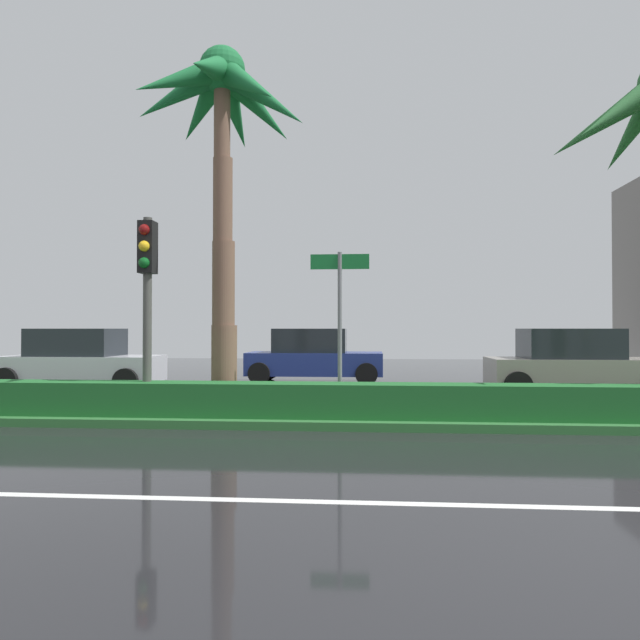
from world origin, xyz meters
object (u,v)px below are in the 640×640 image
object	(u,v)px
car_in_traffic_second	(313,356)
car_in_traffic_third	(573,364)
traffic_signal_median_left	(147,278)
street_name_sign	(340,309)
palm_tree_mid_left	(222,121)
car_in_traffic_leading	(80,361)

from	to	relation	value
car_in_traffic_second	car_in_traffic_third	xyz separation A→B (m)	(6.98, -3.31, 0.00)
traffic_signal_median_left	car_in_traffic_third	distance (m)	10.73
street_name_sign	palm_tree_mid_left	bearing A→B (deg)	173.24
car_in_traffic_second	car_in_traffic_third	bearing A→B (deg)	-25.39
palm_tree_mid_left	car_in_traffic_third	bearing A→B (deg)	28.08
car_in_traffic_third	car_in_traffic_leading	bearing A→B (deg)	178.49
traffic_signal_median_left	street_name_sign	bearing A→B (deg)	7.92
car_in_traffic_leading	palm_tree_mid_left	bearing A→B (deg)	-41.90
palm_tree_mid_left	car_in_traffic_second	distance (m)	9.16
traffic_signal_median_left	car_in_traffic_third	world-z (taller)	traffic_signal_median_left
traffic_signal_median_left	palm_tree_mid_left	bearing A→B (deg)	32.46
street_name_sign	car_in_traffic_leading	distance (m)	9.07
car_in_traffic_second	street_name_sign	bearing A→B (deg)	-81.20
street_name_sign	traffic_signal_median_left	bearing A→B (deg)	-172.08
traffic_signal_median_left	car_in_traffic_second	size ratio (longest dim) A/B	0.84
traffic_signal_median_left	car_in_traffic_second	world-z (taller)	traffic_signal_median_left
palm_tree_mid_left	traffic_signal_median_left	distance (m)	3.45
traffic_signal_median_left	street_name_sign	xyz separation A→B (m)	(3.52, 0.49, -0.56)
street_name_sign	car_in_traffic_second	size ratio (longest dim) A/B	0.70
palm_tree_mid_left	street_name_sign	distance (m)	4.38
street_name_sign	car_in_traffic_third	size ratio (longest dim) A/B	0.70
palm_tree_mid_left	street_name_sign	size ratio (longest dim) A/B	2.36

